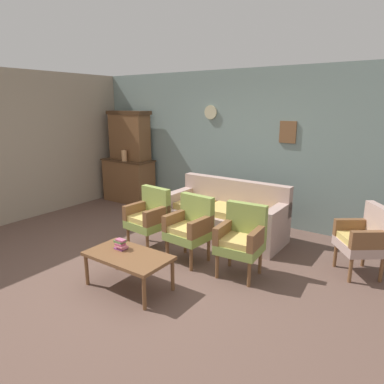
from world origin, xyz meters
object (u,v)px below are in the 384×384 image
object	(u,v)px
vase_on_cabinet	(124,156)
floral_couch	(226,217)
armchair_by_doorway	(149,215)
book_stack_on_table	(121,244)
coffee_table	(128,258)
armchair_row_middle	(241,237)
wingback_chair_by_fireplace	(364,237)
side_cabinet	(129,180)
armchair_near_cabinet	(190,226)

from	to	relation	value
vase_on_cabinet	floral_couch	distance (m)	2.85
armchair_by_doorway	book_stack_on_table	size ratio (longest dim) A/B	5.94
floral_couch	book_stack_on_table	distance (m)	2.04
vase_on_cabinet	floral_couch	bearing A→B (deg)	-9.38
vase_on_cabinet	coffee_table	distance (m)	3.68
vase_on_cabinet	armchair_row_middle	bearing A→B (deg)	-22.82
vase_on_cabinet	book_stack_on_table	xyz separation A→B (m)	(2.42, -2.46, -0.56)
wingback_chair_by_fireplace	side_cabinet	bearing A→B (deg)	170.84
vase_on_cabinet	armchair_row_middle	world-z (taller)	vase_on_cabinet
armchair_by_doorway	armchair_near_cabinet	bearing A→B (deg)	-1.59
floral_couch	armchair_by_doorway	bearing A→B (deg)	-124.99
wingback_chair_by_fireplace	book_stack_on_table	bearing A→B (deg)	-141.68
armchair_row_middle	armchair_near_cabinet	bearing A→B (deg)	-177.93
floral_couch	armchair_row_middle	size ratio (longest dim) A/B	2.12
floral_couch	coffee_table	size ratio (longest dim) A/B	1.91
wingback_chair_by_fireplace	armchair_by_doorway	bearing A→B (deg)	-162.27
armchair_by_doorway	book_stack_on_table	xyz separation A→B (m)	(0.42, -0.97, -0.02)
armchair_near_cabinet	armchair_row_middle	bearing A→B (deg)	2.07
vase_on_cabinet	wingback_chair_by_fireplace	world-z (taller)	vase_on_cabinet
floral_couch	book_stack_on_table	xyz separation A→B (m)	(-0.31, -2.01, 0.16)
armchair_by_doorway	book_stack_on_table	world-z (taller)	armchair_by_doorway
side_cabinet	armchair_by_doorway	distance (m)	2.67
vase_on_cabinet	side_cabinet	bearing A→B (deg)	114.38
floral_couch	armchair_by_doorway	xyz separation A→B (m)	(-0.73, -1.04, 0.17)
armchair_row_middle	coffee_table	size ratio (longest dim) A/B	0.90
wingback_chair_by_fireplace	book_stack_on_table	world-z (taller)	wingback_chair_by_fireplace
wingback_chair_by_fireplace	book_stack_on_table	xyz separation A→B (m)	(-2.35, -1.86, -0.02)
side_cabinet	armchair_row_middle	distance (m)	3.97
floral_couch	armchair_row_middle	bearing A→B (deg)	-52.36
coffee_table	book_stack_on_table	world-z (taller)	book_stack_on_table
vase_on_cabinet	armchair_row_middle	xyz separation A→B (m)	(3.52, -1.48, -0.55)
floral_couch	wingback_chair_by_fireplace	world-z (taller)	same
armchair_row_middle	floral_couch	bearing A→B (deg)	127.64
side_cabinet	armchair_row_middle	bearing A→B (deg)	-24.79
vase_on_cabinet	armchair_by_doorway	world-z (taller)	vase_on_cabinet
side_cabinet	armchair_near_cabinet	xyz separation A→B (m)	(2.84, -1.69, 0.03)
book_stack_on_table	coffee_table	bearing A→B (deg)	-18.25
floral_couch	armchair_near_cabinet	world-z (taller)	same
wingback_chair_by_fireplace	coffee_table	size ratio (longest dim) A/B	0.90
armchair_by_doorway	armchair_row_middle	bearing A→B (deg)	0.23
side_cabinet	book_stack_on_table	distance (m)	3.64
floral_couch	wingback_chair_by_fireplace	size ratio (longest dim) A/B	2.12
armchair_by_doorway	wingback_chair_by_fireplace	distance (m)	2.91
armchair_row_middle	coffee_table	xyz separation A→B (m)	(-0.92, -1.04, -0.12)
armchair_near_cabinet	book_stack_on_table	bearing A→B (deg)	-109.86
armchair_by_doorway	coffee_table	world-z (taller)	armchair_by_doorway
armchair_row_middle	coffee_table	bearing A→B (deg)	-131.66
floral_couch	armchair_near_cabinet	bearing A→B (deg)	-87.95
armchair_near_cabinet	armchair_by_doorway	bearing A→B (deg)	178.41
armchair_by_doorway	armchair_row_middle	world-z (taller)	same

